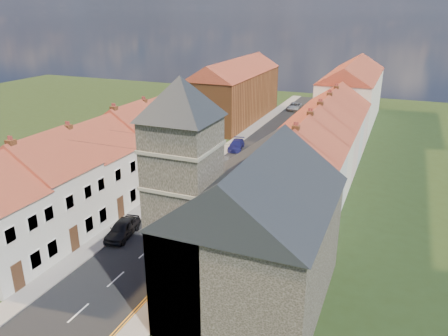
{
  "coord_description": "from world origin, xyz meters",
  "views": [
    {
      "loc": [
        17.41,
        -19.64,
        18.33
      ],
      "look_at": [
        1.94,
        17.64,
        3.5
      ],
      "focal_mm": 35.0,
      "sensor_mm": 36.0,
      "label": 1
    }
  ],
  "objects_px": {
    "church": "(246,221)",
    "pedestrian_left": "(147,197)",
    "car_far": "(236,145)",
    "car_mid": "(217,163)",
    "car_distant": "(294,106)",
    "lamppost": "(183,154)",
    "pedestrian_right": "(249,202)",
    "car_far_b": "(268,149)",
    "car_near": "(122,229)"
  },
  "relations": [
    {
      "from": "church",
      "to": "car_distant",
      "type": "relative_size",
      "value": 3.1
    },
    {
      "from": "pedestrian_left",
      "to": "pedestrian_right",
      "type": "distance_m",
      "value": 9.87
    },
    {
      "from": "church",
      "to": "pedestrian_left",
      "type": "relative_size",
      "value": 8.4
    },
    {
      "from": "car_distant",
      "to": "car_far_b",
      "type": "bearing_deg",
      "value": -84.73
    },
    {
      "from": "pedestrian_right",
      "to": "car_far_b",
      "type": "xyz_separation_m",
      "value": [
        -3.59,
        17.89,
        -0.46
      ]
    },
    {
      "from": "car_mid",
      "to": "pedestrian_right",
      "type": "relative_size",
      "value": 2.25
    },
    {
      "from": "church",
      "to": "car_mid",
      "type": "distance_m",
      "value": 26.29
    },
    {
      "from": "pedestrian_left",
      "to": "car_far",
      "type": "bearing_deg",
      "value": 67.86
    },
    {
      "from": "church",
      "to": "pedestrian_right",
      "type": "distance_m",
      "value": 14.32
    },
    {
      "from": "car_mid",
      "to": "car_far",
      "type": "bearing_deg",
      "value": 93.29
    },
    {
      "from": "car_far_b",
      "to": "car_distant",
      "type": "bearing_deg",
      "value": -67.41
    },
    {
      "from": "church",
      "to": "car_near",
      "type": "bearing_deg",
      "value": 161.59
    },
    {
      "from": "car_distant",
      "to": "car_far_b",
      "type": "xyz_separation_m",
      "value": [
        3.2,
        -27.59,
        -0.12
      ]
    },
    {
      "from": "car_mid",
      "to": "pedestrian_left",
      "type": "xyz_separation_m",
      "value": [
        -1.9,
        -12.77,
        0.36
      ]
    },
    {
      "from": "car_near",
      "to": "car_far",
      "type": "relative_size",
      "value": 0.99
    },
    {
      "from": "car_mid",
      "to": "car_distant",
      "type": "height_order",
      "value": "car_distant"
    },
    {
      "from": "lamppost",
      "to": "pedestrian_right",
      "type": "bearing_deg",
      "value": -23.59
    },
    {
      "from": "car_near",
      "to": "car_mid",
      "type": "distance_m",
      "value": 18.71
    },
    {
      "from": "car_mid",
      "to": "pedestrian_right",
      "type": "xyz_separation_m",
      "value": [
        7.6,
        -10.09,
        0.35
      ]
    },
    {
      "from": "car_far",
      "to": "pedestrian_left",
      "type": "bearing_deg",
      "value": -103.52
    },
    {
      "from": "lamppost",
      "to": "car_far",
      "type": "bearing_deg",
      "value": 86.77
    },
    {
      "from": "pedestrian_right",
      "to": "car_distant",
      "type": "bearing_deg",
      "value": -86.85
    },
    {
      "from": "car_far_b",
      "to": "car_far",
      "type": "bearing_deg",
      "value": 15.98
    },
    {
      "from": "church",
      "to": "pedestrian_left",
      "type": "bearing_deg",
      "value": 143.7
    },
    {
      "from": "car_near",
      "to": "car_mid",
      "type": "relative_size",
      "value": 1.06
    },
    {
      "from": "car_far_b",
      "to": "car_mid",
      "type": "bearing_deg",
      "value": 78.78
    },
    {
      "from": "church",
      "to": "car_near",
      "type": "relative_size",
      "value": 3.52
    },
    {
      "from": "car_near",
      "to": "pedestrian_left",
      "type": "height_order",
      "value": "pedestrian_left"
    },
    {
      "from": "pedestrian_left",
      "to": "car_far_b",
      "type": "bearing_deg",
      "value": 55.67
    },
    {
      "from": "pedestrian_left",
      "to": "car_far_b",
      "type": "distance_m",
      "value": 21.41
    },
    {
      "from": "car_far",
      "to": "car_far_b",
      "type": "bearing_deg",
      "value": -9.69
    },
    {
      "from": "car_near",
      "to": "pedestrian_right",
      "type": "bearing_deg",
      "value": 38.06
    },
    {
      "from": "lamppost",
      "to": "church",
      "type": "bearing_deg",
      "value": -51.7
    },
    {
      "from": "car_mid",
      "to": "car_distant",
      "type": "bearing_deg",
      "value": 88.13
    },
    {
      "from": "pedestrian_right",
      "to": "lamppost",
      "type": "bearing_deg",
      "value": -28.93
    },
    {
      "from": "lamppost",
      "to": "pedestrian_right",
      "type": "height_order",
      "value": "lamppost"
    },
    {
      "from": "lamppost",
      "to": "car_far_b",
      "type": "relative_size",
      "value": 1.55
    },
    {
      "from": "car_far",
      "to": "lamppost",
      "type": "bearing_deg",
      "value": -102.92
    },
    {
      "from": "car_mid",
      "to": "car_distant",
      "type": "distance_m",
      "value": 35.4
    },
    {
      "from": "church",
      "to": "pedestrian_right",
      "type": "relative_size",
      "value": 8.43
    },
    {
      "from": "church",
      "to": "car_far",
      "type": "height_order",
      "value": "church"
    },
    {
      "from": "lamppost",
      "to": "car_near",
      "type": "bearing_deg",
      "value": -87.2
    },
    {
      "from": "lamppost",
      "to": "car_near",
      "type": "distance_m",
      "value": 12.82
    },
    {
      "from": "car_far",
      "to": "pedestrian_right",
      "type": "distance_m",
      "value": 19.65
    },
    {
      "from": "car_distant",
      "to": "car_far",
      "type": "bearing_deg",
      "value": -94.11
    },
    {
      "from": "car_mid",
      "to": "car_far_b",
      "type": "relative_size",
      "value": 1.05
    },
    {
      "from": "church",
      "to": "car_far",
      "type": "xyz_separation_m",
      "value": [
        -12.38,
        30.68,
        -5.25
      ]
    },
    {
      "from": "lamppost",
      "to": "pedestrian_left",
      "type": "distance_m",
      "value": 7.06
    },
    {
      "from": "car_mid",
      "to": "car_far",
      "type": "height_order",
      "value": "car_mid"
    },
    {
      "from": "church",
      "to": "car_far",
      "type": "relative_size",
      "value": 3.49
    }
  ]
}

